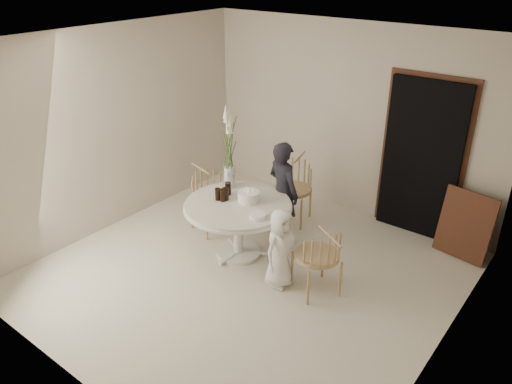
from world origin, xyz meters
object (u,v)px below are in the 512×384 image
Objects in this scene: table at (238,211)px; girl at (283,193)px; chair_left at (206,190)px; chair_far at (296,180)px; chair_right at (323,254)px; birthday_cake at (249,197)px; boy at (280,249)px; flower_vase at (229,154)px.

table is 0.68m from girl.
chair_far is at bearing -23.24° from chair_left.
chair_right is 1.30m from girl.
chair_left is 0.92m from birthday_cake.
chair_far is at bearing -107.08° from chair_right.
birthday_cake is (0.88, -0.17, 0.24)m from chair_left.
chair_right is 1.01× the size of chair_left.
chair_left is (-2.08, 0.39, -0.00)m from chair_right.
chair_right is 0.91× the size of boy.
boy is 3.59× the size of birthday_cake.
birthday_cake is at bearing 57.53° from table.
chair_far is at bearing 89.85° from table.
chair_left is 0.78× the size of flower_vase.
chair_far is (0.00, 1.27, -0.03)m from table.
chair_far is 0.68m from girl.
chair_right is 3.25× the size of birthday_cake.
chair_far reaches higher than chair_right.
chair_right is (1.27, -1.38, -0.02)m from chair_far.
table is at bearing -93.36° from chair_left.
girl is 0.85m from flower_vase.
boy reaches higher than chair_far.
girl is at bearing 70.70° from table.
flower_vase is at bearing 71.58° from boy.
boy is at bearing -14.16° from table.
birthday_cake reaches higher than chair_right.
girl reaches higher than boy.
chair_far is 1.05× the size of chair_left.
chair_far is at bearing 68.52° from flower_vase.
chair_left is at bearing -178.04° from flower_vase.
girl is (1.03, 0.36, 0.13)m from chair_left.
chair_left is at bearing 33.44° from girl.
table is 0.85m from chair_left.
chair_right is at bearing -75.55° from boy.
chair_far is 1.28m from chair_left.
birthday_cake reaches higher than chair_far.
girl is at bearing 29.59° from flower_vase.
chair_right is at bearing 158.80° from girl.
birthday_cake is (-0.15, -0.52, 0.10)m from girl.
girl is 1.03m from boy.
chair_far is 1.66m from boy.
chair_right is at bearing -13.80° from flower_vase.
chair_left is 1.66m from boy.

